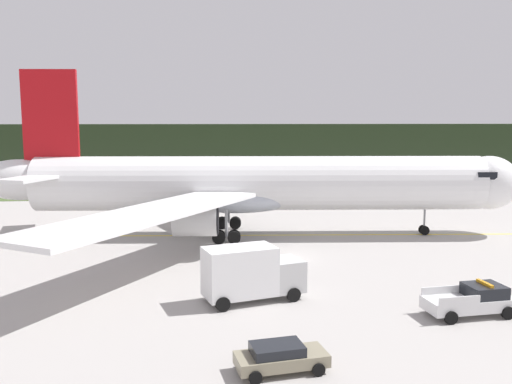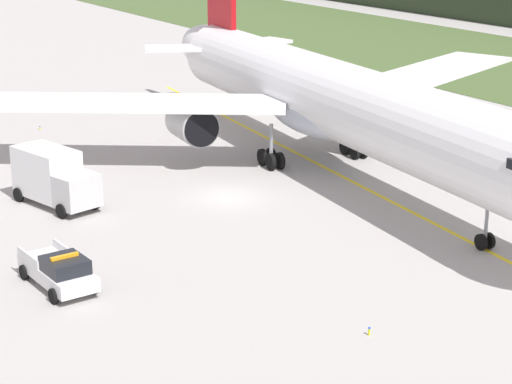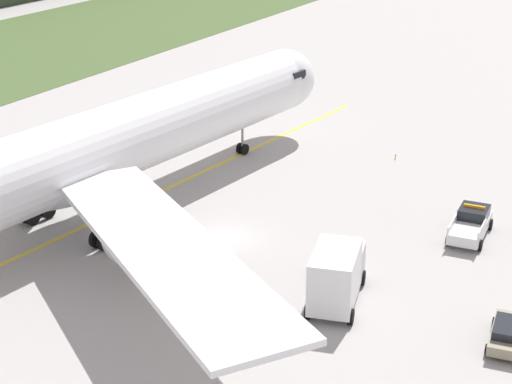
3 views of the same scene
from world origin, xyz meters
name	(u,v)px [view 2 (image 2 of 3)]	position (x,y,z in m)	size (l,w,h in m)	color
ground	(228,197)	(0.00, 0.00, 0.00)	(320.00, 320.00, 0.00)	#A7A39F
taxiway_centerline_main	(335,173)	(-1.00, 9.10, 0.00)	(68.73, 0.30, 0.01)	yellow
airliner	(331,100)	(-1.76, 9.18, 5.03)	(52.86, 49.19, 16.00)	silver
ops_pickup_truck	(59,270)	(8.33, -14.13, 0.90)	(5.40, 2.63, 1.94)	silver
catering_truck	(54,177)	(-4.17, -9.98, 1.83)	(6.67, 4.00, 3.65)	#BDBEBE
taxiway_edge_light_east	(369,331)	(20.27, -4.40, 0.22)	(0.12, 0.12, 0.41)	yellow
taxiway_edge_light_west	(40,128)	(-23.84, -4.40, 0.20)	(0.12, 0.12, 0.36)	yellow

